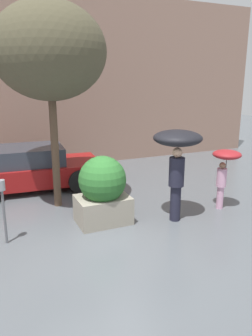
# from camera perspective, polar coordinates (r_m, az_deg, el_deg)

# --- Properties ---
(ground_plane) EXTENTS (40.00, 40.00, 0.00)m
(ground_plane) POSITION_cam_1_polar(r_m,az_deg,el_deg) (6.34, -4.30, -13.89)
(ground_plane) COLOR #51565B
(building_facade) EXTENTS (18.00, 0.30, 6.00)m
(building_facade) POSITION_cam_1_polar(r_m,az_deg,el_deg) (11.89, -15.47, 14.26)
(building_facade) COLOR #8C6B5B
(building_facade) RESTS_ON ground
(planter_box) EXTENTS (1.14, 1.04, 1.51)m
(planter_box) POSITION_cam_1_polar(r_m,az_deg,el_deg) (7.15, -4.10, -3.83)
(planter_box) COLOR gray
(planter_box) RESTS_ON ground
(person_adult) EXTENTS (1.07, 1.07, 2.02)m
(person_adult) POSITION_cam_1_polar(r_m,az_deg,el_deg) (7.21, 8.93, 3.32)
(person_adult) COLOR #1E1E2D
(person_adult) RESTS_ON ground
(person_child) EXTENTS (0.68, 0.68, 1.46)m
(person_child) POSITION_cam_1_polar(r_m,az_deg,el_deg) (8.19, 16.88, 0.75)
(person_child) COLOR #D199B7
(person_child) RESTS_ON ground
(parked_car_near) EXTENTS (4.02, 2.28, 1.23)m
(parked_car_near) POSITION_cam_1_polar(r_m,az_deg,el_deg) (9.90, -15.97, -0.09)
(parked_car_near) COLOR maroon
(parked_car_near) RESTS_ON ground
(street_tree) EXTENTS (2.58, 2.58, 4.78)m
(street_tree) POSITION_cam_1_polar(r_m,az_deg,el_deg) (7.96, -13.20, 19.06)
(street_tree) COLOR brown
(street_tree) RESTS_ON ground
(parking_meter) EXTENTS (0.14, 0.14, 1.28)m
(parking_meter) POSITION_cam_1_polar(r_m,az_deg,el_deg) (6.58, -20.71, -4.99)
(parking_meter) COLOR #595B60
(parking_meter) RESTS_ON ground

